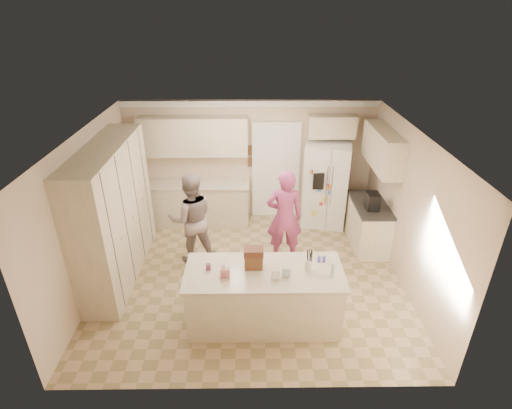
{
  "coord_description": "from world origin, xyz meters",
  "views": [
    {
      "loc": [
        0.03,
        -5.72,
        4.38
      ],
      "look_at": [
        0.1,
        0.35,
        1.25
      ],
      "focal_mm": 28.0,
      "sensor_mm": 36.0,
      "label": 1
    }
  ],
  "objects_px": {
    "refrigerator": "(325,185)",
    "coffee_maker": "(372,201)",
    "dollhouse_body": "(254,261)",
    "teen_girl": "(284,217)",
    "utensil_crock": "(309,264)",
    "island_base": "(264,298)",
    "tissue_box": "(225,272)",
    "teen_boy": "(192,219)"
  },
  "relations": [
    {
      "from": "island_base",
      "to": "dollhouse_body",
      "type": "bearing_deg",
      "value": 146.31
    },
    {
      "from": "teen_boy",
      "to": "utensil_crock",
      "type": "bearing_deg",
      "value": 127.02
    },
    {
      "from": "dollhouse_body",
      "to": "island_base",
      "type": "bearing_deg",
      "value": -33.69
    },
    {
      "from": "coffee_maker",
      "to": "tissue_box",
      "type": "distance_m",
      "value": 3.28
    },
    {
      "from": "coffee_maker",
      "to": "teen_boy",
      "type": "relative_size",
      "value": 0.17
    },
    {
      "from": "refrigerator",
      "to": "utensil_crock",
      "type": "distance_m",
      "value": 3.04
    },
    {
      "from": "island_base",
      "to": "utensil_crock",
      "type": "xyz_separation_m",
      "value": [
        0.65,
        0.05,
        0.56
      ]
    },
    {
      "from": "dollhouse_body",
      "to": "coffee_maker",
      "type": "bearing_deg",
      "value": 39.29
    },
    {
      "from": "coffee_maker",
      "to": "teen_girl",
      "type": "height_order",
      "value": "teen_girl"
    },
    {
      "from": "island_base",
      "to": "teen_girl",
      "type": "relative_size",
      "value": 1.23
    },
    {
      "from": "coffee_maker",
      "to": "dollhouse_body",
      "type": "distance_m",
      "value": 2.84
    },
    {
      "from": "island_base",
      "to": "coffee_maker",
      "type": "bearing_deg",
      "value": 42.83
    },
    {
      "from": "island_base",
      "to": "tissue_box",
      "type": "xyz_separation_m",
      "value": [
        -0.55,
        -0.1,
        0.56
      ]
    },
    {
      "from": "refrigerator",
      "to": "island_base",
      "type": "relative_size",
      "value": 0.82
    },
    {
      "from": "refrigerator",
      "to": "coffee_maker",
      "type": "height_order",
      "value": "refrigerator"
    },
    {
      "from": "island_base",
      "to": "dollhouse_body",
      "type": "height_order",
      "value": "dollhouse_body"
    },
    {
      "from": "island_base",
      "to": "utensil_crock",
      "type": "distance_m",
      "value": 0.86
    },
    {
      "from": "coffee_maker",
      "to": "tissue_box",
      "type": "xyz_separation_m",
      "value": [
        -2.6,
        -2.0,
        -0.07
      ]
    },
    {
      "from": "refrigerator",
      "to": "coffee_maker",
      "type": "distance_m",
      "value": 1.3
    },
    {
      "from": "utensil_crock",
      "to": "teen_boy",
      "type": "distance_m",
      "value": 2.49
    },
    {
      "from": "coffee_maker",
      "to": "teen_boy",
      "type": "xyz_separation_m",
      "value": [
        -3.31,
        -0.25,
        -0.2
      ]
    },
    {
      "from": "refrigerator",
      "to": "teen_boy",
      "type": "distance_m",
      "value": 2.96
    },
    {
      "from": "coffee_maker",
      "to": "teen_girl",
      "type": "xyz_separation_m",
      "value": [
        -1.64,
        -0.26,
        -0.17
      ]
    },
    {
      "from": "dollhouse_body",
      "to": "teen_girl",
      "type": "height_order",
      "value": "teen_girl"
    },
    {
      "from": "coffee_maker",
      "to": "dollhouse_body",
      "type": "relative_size",
      "value": 1.15
    },
    {
      "from": "refrigerator",
      "to": "tissue_box",
      "type": "bearing_deg",
      "value": -109.62
    },
    {
      "from": "tissue_box",
      "to": "teen_girl",
      "type": "xyz_separation_m",
      "value": [
        0.96,
        1.74,
        -0.1
      ]
    },
    {
      "from": "utensil_crock",
      "to": "dollhouse_body",
      "type": "relative_size",
      "value": 0.58
    },
    {
      "from": "tissue_box",
      "to": "teen_girl",
      "type": "bearing_deg",
      "value": 61.05
    },
    {
      "from": "tissue_box",
      "to": "teen_boy",
      "type": "height_order",
      "value": "teen_boy"
    },
    {
      "from": "teen_girl",
      "to": "coffee_maker",
      "type": "bearing_deg",
      "value": -172.55
    },
    {
      "from": "tissue_box",
      "to": "dollhouse_body",
      "type": "distance_m",
      "value": 0.45
    },
    {
      "from": "island_base",
      "to": "teen_boy",
      "type": "distance_m",
      "value": 2.12
    },
    {
      "from": "tissue_box",
      "to": "teen_girl",
      "type": "distance_m",
      "value": 1.99
    },
    {
      "from": "refrigerator",
      "to": "teen_girl",
      "type": "bearing_deg",
      "value": -113.12
    },
    {
      "from": "dollhouse_body",
      "to": "teen_boy",
      "type": "xyz_separation_m",
      "value": [
        -1.11,
        1.55,
        -0.17
      ]
    },
    {
      "from": "tissue_box",
      "to": "teen_boy",
      "type": "relative_size",
      "value": 0.08
    },
    {
      "from": "coffee_maker",
      "to": "refrigerator",
      "type": "bearing_deg",
      "value": 121.26
    },
    {
      "from": "refrigerator",
      "to": "utensil_crock",
      "type": "bearing_deg",
      "value": -91.63
    },
    {
      "from": "dollhouse_body",
      "to": "utensil_crock",
      "type": "bearing_deg",
      "value": -3.58
    },
    {
      "from": "refrigerator",
      "to": "teen_boy",
      "type": "xyz_separation_m",
      "value": [
        -2.64,
        -1.35,
        -0.03
      ]
    },
    {
      "from": "utensil_crock",
      "to": "teen_girl",
      "type": "height_order",
      "value": "teen_girl"
    }
  ]
}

